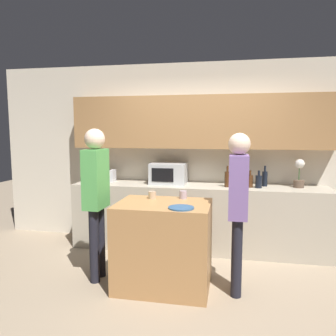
{
  "coord_description": "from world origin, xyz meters",
  "views": [
    {
      "loc": [
        0.46,
        -3.2,
        1.71
      ],
      "look_at": [
        -0.25,
        0.43,
        1.28
      ],
      "focal_mm": 35.0,
      "sensor_mm": 36.0,
      "label": 1
    }
  ],
  "objects_px": {
    "bottle_2": "(241,178)",
    "bottle_1": "(234,179)",
    "person_left": "(96,191)",
    "person_center": "(238,199)",
    "microwave": "(169,173)",
    "toaster": "(106,176)",
    "cup_0": "(183,195)",
    "cup_1": "(152,195)",
    "bottle_3": "(250,181)",
    "bottle_4": "(259,181)",
    "bottle_5": "(265,178)",
    "potted_plant": "(299,173)",
    "plate_on_island": "(181,208)",
    "bottle_0": "(227,179)"
  },
  "relations": [
    {
      "from": "microwave",
      "to": "bottle_2",
      "type": "relative_size",
      "value": 1.74
    },
    {
      "from": "toaster",
      "to": "bottle_0",
      "type": "xyz_separation_m",
      "value": [
        1.82,
        -0.14,
        0.02
      ]
    },
    {
      "from": "bottle_2",
      "to": "bottle_1",
      "type": "bearing_deg",
      "value": -170.09
    },
    {
      "from": "bottle_3",
      "to": "bottle_4",
      "type": "bearing_deg",
      "value": -14.17
    },
    {
      "from": "toaster",
      "to": "cup_1",
      "type": "xyz_separation_m",
      "value": [
        0.99,
        -1.1,
        -0.05
      ]
    },
    {
      "from": "bottle_1",
      "to": "cup_1",
      "type": "relative_size",
      "value": 3.06
    },
    {
      "from": "bottle_4",
      "to": "cup_0",
      "type": "relative_size",
      "value": 2.59
    },
    {
      "from": "bottle_0",
      "to": "cup_1",
      "type": "relative_size",
      "value": 3.39
    },
    {
      "from": "bottle_4",
      "to": "toaster",
      "type": "bearing_deg",
      "value": 176.5
    },
    {
      "from": "bottle_1",
      "to": "bottle_4",
      "type": "relative_size",
      "value": 1.11
    },
    {
      "from": "microwave",
      "to": "bottle_3",
      "type": "bearing_deg",
      "value": -5.27
    },
    {
      "from": "potted_plant",
      "to": "toaster",
      "type": "bearing_deg",
      "value": 180.0
    },
    {
      "from": "bottle_0",
      "to": "person_left",
      "type": "xyz_separation_m",
      "value": [
        -1.44,
        -1.13,
        -0.01
      ]
    },
    {
      "from": "bottle_2",
      "to": "cup_1",
      "type": "relative_size",
      "value": 3.46
    },
    {
      "from": "bottle_4",
      "to": "person_left",
      "type": "relative_size",
      "value": 0.14
    },
    {
      "from": "microwave",
      "to": "toaster",
      "type": "relative_size",
      "value": 2.0
    },
    {
      "from": "bottle_0",
      "to": "bottle_1",
      "type": "height_order",
      "value": "bottle_0"
    },
    {
      "from": "microwave",
      "to": "cup_1",
      "type": "distance_m",
      "value": 1.1
    },
    {
      "from": "bottle_2",
      "to": "potted_plant",
      "type": "bearing_deg",
      "value": 1.57
    },
    {
      "from": "bottle_4",
      "to": "cup_1",
      "type": "distance_m",
      "value": 1.58
    },
    {
      "from": "plate_on_island",
      "to": "person_center",
      "type": "relative_size",
      "value": 0.15
    },
    {
      "from": "toaster",
      "to": "bottle_4",
      "type": "xyz_separation_m",
      "value": [
        2.24,
        -0.14,
        0.0
      ]
    },
    {
      "from": "cup_0",
      "to": "person_left",
      "type": "bearing_deg",
      "value": -166.2
    },
    {
      "from": "bottle_4",
      "to": "person_left",
      "type": "bearing_deg",
      "value": -148.61
    },
    {
      "from": "person_left",
      "to": "potted_plant",
      "type": "bearing_deg",
      "value": 119.73
    },
    {
      "from": "potted_plant",
      "to": "cup_1",
      "type": "height_order",
      "value": "potted_plant"
    },
    {
      "from": "bottle_1",
      "to": "cup_0",
      "type": "distance_m",
      "value": 1.15
    },
    {
      "from": "bottle_1",
      "to": "person_left",
      "type": "bearing_deg",
      "value": -141.21
    },
    {
      "from": "microwave",
      "to": "bottle_4",
      "type": "height_order",
      "value": "microwave"
    },
    {
      "from": "bottle_5",
      "to": "cup_1",
      "type": "bearing_deg",
      "value": -140.09
    },
    {
      "from": "bottle_5",
      "to": "toaster",
      "type": "bearing_deg",
      "value": -179.41
    },
    {
      "from": "cup_1",
      "to": "toaster",
      "type": "bearing_deg",
      "value": 131.98
    },
    {
      "from": "person_center",
      "to": "potted_plant",
      "type": "bearing_deg",
      "value": -32.46
    },
    {
      "from": "bottle_1",
      "to": "bottle_3",
      "type": "relative_size",
      "value": 1.13
    },
    {
      "from": "bottle_4",
      "to": "bottle_1",
      "type": "bearing_deg",
      "value": 162.83
    },
    {
      "from": "plate_on_island",
      "to": "cup_0",
      "type": "xyz_separation_m",
      "value": [
        -0.05,
        0.47,
        0.04
      ]
    },
    {
      "from": "microwave",
      "to": "bottle_1",
      "type": "xyz_separation_m",
      "value": [
        0.95,
        -0.04,
        -0.05
      ]
    },
    {
      "from": "person_left",
      "to": "person_center",
      "type": "bearing_deg",
      "value": 90.78
    },
    {
      "from": "potted_plant",
      "to": "person_left",
      "type": "distance_m",
      "value": 2.71
    },
    {
      "from": "bottle_1",
      "to": "bottle_3",
      "type": "xyz_separation_m",
      "value": [
        0.21,
        -0.07,
        -0.01
      ]
    },
    {
      "from": "cup_0",
      "to": "person_center",
      "type": "distance_m",
      "value": 0.66
    },
    {
      "from": "bottle_1",
      "to": "cup_0",
      "type": "xyz_separation_m",
      "value": [
        -0.58,
        -1.0,
        -0.05
      ]
    },
    {
      "from": "bottle_2",
      "to": "bottle_5",
      "type": "relative_size",
      "value": 1.04
    },
    {
      "from": "cup_1",
      "to": "bottle_1",
      "type": "bearing_deg",
      "value": 48.92
    },
    {
      "from": "bottle_4",
      "to": "bottle_3",
      "type": "bearing_deg",
      "value": 165.83
    },
    {
      "from": "bottle_2",
      "to": "toaster",
      "type": "bearing_deg",
      "value": 179.4
    },
    {
      "from": "person_left",
      "to": "person_center",
      "type": "xyz_separation_m",
      "value": [
        1.56,
        -0.03,
        -0.03
      ]
    },
    {
      "from": "cup_1",
      "to": "person_center",
      "type": "xyz_separation_m",
      "value": [
        0.95,
        -0.2,
        0.03
      ]
    },
    {
      "from": "toaster",
      "to": "bottle_5",
      "type": "xyz_separation_m",
      "value": [
        2.33,
        0.02,
        0.02
      ]
    },
    {
      "from": "microwave",
      "to": "person_left",
      "type": "height_order",
      "value": "person_left"
    }
  ]
}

